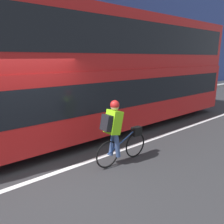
{
  "coord_description": "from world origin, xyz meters",
  "views": [
    {
      "loc": [
        -1.51,
        -4.26,
        2.52
      ],
      "look_at": [
        2.33,
        0.46,
        1.0
      ],
      "focal_mm": 35.0,
      "sensor_mm": 36.0,
      "label": 1
    }
  ],
  "objects": [
    {
      "name": "road_center_line",
      "position": [
        0.0,
        -0.03,
        0.0
      ],
      "size": [
        50.0,
        0.14,
        0.01
      ],
      "primitive_type": "cube",
      "color": "silver",
      "rests_on": "ground_plane"
    },
    {
      "name": "ground_plane",
      "position": [
        0.0,
        0.0,
        0.0
      ],
      "size": [
        80.0,
        80.0,
        0.0
      ],
      "primitive_type": "plane",
      "color": "#2D2D30"
    },
    {
      "name": "cyclist_on_bike",
      "position": [
        1.66,
        -0.57,
        0.86
      ],
      "size": [
        1.57,
        0.32,
        1.59
      ],
      "color": "black",
      "rests_on": "ground_plane"
    },
    {
      "name": "street_sign_post",
      "position": [
        3.68,
        5.44,
        1.54
      ],
      "size": [
        0.36,
        0.09,
        2.48
      ],
      "color": "#59595B",
      "rests_on": "sidewalk_curb"
    },
    {
      "name": "bus",
      "position": [
        3.28,
        1.7,
        2.15
      ],
      "size": [
        10.81,
        2.42,
        3.89
      ],
      "color": "black",
      "rests_on": "ground_plane"
    }
  ]
}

